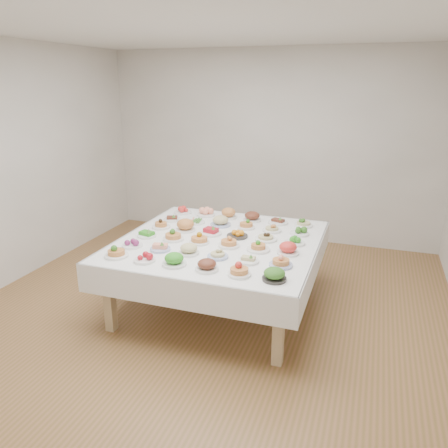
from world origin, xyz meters
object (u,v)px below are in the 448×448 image
(dish_35, at_px, (304,222))
(display_table, at_px, (219,246))
(dish_0, at_px, (116,250))
(dish_18, at_px, (161,224))

(dish_35, bearing_deg, display_table, -135.09)
(display_table, bearing_deg, dish_0, -135.47)
(display_table, distance_m, dish_0, 1.07)
(dish_0, height_order, dish_35, dish_0)
(display_table, xyz_separation_m, dish_18, (-0.75, 0.16, 0.12))
(dish_0, bearing_deg, display_table, 44.53)
(dish_35, bearing_deg, dish_0, -135.28)
(display_table, height_order, dish_35, dish_35)
(dish_18, height_order, dish_35, dish_18)
(display_table, bearing_deg, dish_18, 168.21)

